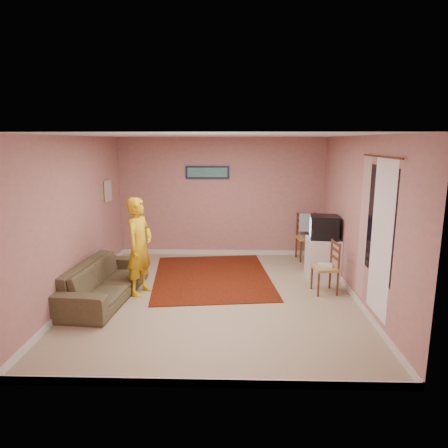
{
  "coord_description": "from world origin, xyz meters",
  "views": [
    {
      "loc": [
        0.3,
        -6.21,
        2.52
      ],
      "look_at": [
        0.11,
        0.6,
        1.1
      ],
      "focal_mm": 32.0,
      "sensor_mm": 36.0,
      "label": 1
    }
  ],
  "objects_px": {
    "tv_cabinet": "(323,258)",
    "person": "(140,246)",
    "chair_a": "(308,232)",
    "sofa": "(105,281)",
    "crt_tv": "(324,227)",
    "chair_b": "(325,262)"
  },
  "relations": [
    {
      "from": "sofa",
      "to": "crt_tv",
      "type": "bearing_deg",
      "value": -67.74
    },
    {
      "from": "crt_tv",
      "to": "chair_b",
      "type": "distance_m",
      "value": 0.9
    },
    {
      "from": "chair_a",
      "to": "sofa",
      "type": "distance_m",
      "value": 4.33
    },
    {
      "from": "chair_a",
      "to": "sofa",
      "type": "xyz_separation_m",
      "value": [
        -3.67,
        -2.29,
        -0.31
      ]
    },
    {
      "from": "tv_cabinet",
      "to": "crt_tv",
      "type": "xyz_separation_m",
      "value": [
        -0.01,
        0.0,
        0.59
      ]
    },
    {
      "from": "chair_b",
      "to": "person",
      "type": "relative_size",
      "value": 0.3
    },
    {
      "from": "sofa",
      "to": "chair_b",
      "type": "bearing_deg",
      "value": -79.05
    },
    {
      "from": "tv_cabinet",
      "to": "sofa",
      "type": "bearing_deg",
      "value": -162.82
    },
    {
      "from": "tv_cabinet",
      "to": "sofa",
      "type": "relative_size",
      "value": 0.36
    },
    {
      "from": "tv_cabinet",
      "to": "person",
      "type": "xyz_separation_m",
      "value": [
        -3.22,
        -0.9,
        0.44
      ]
    },
    {
      "from": "crt_tv",
      "to": "person",
      "type": "relative_size",
      "value": 0.34
    },
    {
      "from": "crt_tv",
      "to": "chair_b",
      "type": "relative_size",
      "value": 1.15
    },
    {
      "from": "tv_cabinet",
      "to": "sofa",
      "type": "height_order",
      "value": "tv_cabinet"
    },
    {
      "from": "chair_b",
      "to": "person",
      "type": "height_order",
      "value": "person"
    },
    {
      "from": "chair_a",
      "to": "person",
      "type": "height_order",
      "value": "person"
    },
    {
      "from": "crt_tv",
      "to": "person",
      "type": "distance_m",
      "value": 3.34
    },
    {
      "from": "crt_tv",
      "to": "chair_b",
      "type": "bearing_deg",
      "value": -91.79
    },
    {
      "from": "tv_cabinet",
      "to": "sofa",
      "type": "xyz_separation_m",
      "value": [
        -3.75,
        -1.16,
        -0.07
      ]
    },
    {
      "from": "chair_b",
      "to": "sofa",
      "type": "bearing_deg",
      "value": -91.74
    },
    {
      "from": "tv_cabinet",
      "to": "person",
      "type": "height_order",
      "value": "person"
    },
    {
      "from": "tv_cabinet",
      "to": "person",
      "type": "distance_m",
      "value": 3.37
    },
    {
      "from": "person",
      "to": "crt_tv",
      "type": "bearing_deg",
      "value": -56.28
    }
  ]
}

